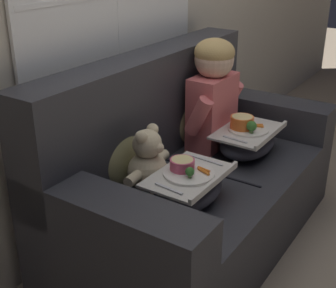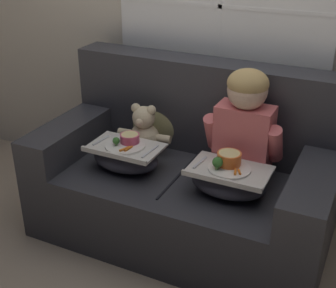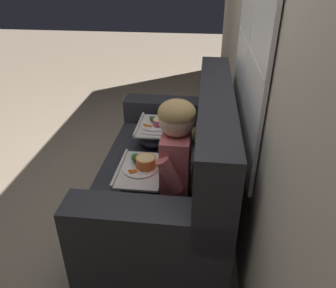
{
  "view_description": "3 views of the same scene",
  "coord_description": "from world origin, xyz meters",
  "px_view_note": "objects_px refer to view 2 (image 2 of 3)",
  "views": [
    {
      "loc": [
        -1.89,
        -1.06,
        1.54
      ],
      "look_at": [
        -0.1,
        0.14,
        0.58
      ],
      "focal_mm": 50.0,
      "sensor_mm": 36.0,
      "label": 1
    },
    {
      "loc": [
        0.94,
        -2.16,
        1.75
      ],
      "look_at": [
        -0.07,
        -0.05,
        0.61
      ],
      "focal_mm": 50.0,
      "sensor_mm": 36.0,
      "label": 2
    },
    {
      "loc": [
        2.0,
        0.25,
        1.73
      ],
      "look_at": [
        0.06,
        0.03,
        0.62
      ],
      "focal_mm": 35.0,
      "sensor_mm": 36.0,
      "label": 3
    }
  ],
  "objects_px": {
    "child_figure": "(245,119)",
    "teddy_bear": "(144,133)",
    "lap_tray_teddy": "(126,156)",
    "throw_pillow_behind_teddy": "(155,118)",
    "couch": "(188,177)",
    "throw_pillow_behind_child": "(251,136)",
    "lap_tray_child": "(228,179)"
  },
  "relations": [
    {
      "from": "child_figure",
      "to": "teddy_bear",
      "type": "distance_m",
      "value": 0.66
    },
    {
      "from": "teddy_bear",
      "to": "lap_tray_teddy",
      "type": "height_order",
      "value": "teddy_bear"
    },
    {
      "from": "lap_tray_teddy",
      "to": "throw_pillow_behind_teddy",
      "type": "bearing_deg",
      "value": 90.03
    },
    {
      "from": "child_figure",
      "to": "teddy_bear",
      "type": "bearing_deg",
      "value": -179.7
    },
    {
      "from": "couch",
      "to": "lap_tray_teddy",
      "type": "relative_size",
      "value": 4.07
    },
    {
      "from": "throw_pillow_behind_child",
      "to": "lap_tray_teddy",
      "type": "distance_m",
      "value": 0.73
    },
    {
      "from": "child_figure",
      "to": "lap_tray_teddy",
      "type": "bearing_deg",
      "value": -160.2
    },
    {
      "from": "throw_pillow_behind_child",
      "to": "throw_pillow_behind_teddy",
      "type": "distance_m",
      "value": 0.62
    },
    {
      "from": "throw_pillow_behind_child",
      "to": "child_figure",
      "type": "xyz_separation_m",
      "value": [
        -0.0,
        -0.15,
        0.16
      ]
    },
    {
      "from": "couch",
      "to": "child_figure",
      "type": "xyz_separation_m",
      "value": [
        0.31,
        0.03,
        0.42
      ]
    },
    {
      "from": "throw_pillow_behind_teddy",
      "to": "teddy_bear",
      "type": "bearing_deg",
      "value": -89.85
    },
    {
      "from": "throw_pillow_behind_child",
      "to": "lap_tray_child",
      "type": "relative_size",
      "value": 0.91
    },
    {
      "from": "teddy_bear",
      "to": "lap_tray_child",
      "type": "height_order",
      "value": "teddy_bear"
    },
    {
      "from": "throw_pillow_behind_teddy",
      "to": "lap_tray_teddy",
      "type": "relative_size",
      "value": 0.88
    },
    {
      "from": "child_figure",
      "to": "lap_tray_child",
      "type": "relative_size",
      "value": 1.47
    },
    {
      "from": "couch",
      "to": "throw_pillow_behind_teddy",
      "type": "xyz_separation_m",
      "value": [
        -0.31,
        0.19,
        0.25
      ]
    },
    {
      "from": "throw_pillow_behind_teddy",
      "to": "teddy_bear",
      "type": "height_order",
      "value": "throw_pillow_behind_teddy"
    },
    {
      "from": "couch",
      "to": "child_figure",
      "type": "relative_size",
      "value": 2.73
    },
    {
      "from": "throw_pillow_behind_teddy",
      "to": "lap_tray_teddy",
      "type": "distance_m",
      "value": 0.39
    },
    {
      "from": "couch",
      "to": "lap_tray_teddy",
      "type": "bearing_deg",
      "value": -148.51
    },
    {
      "from": "throw_pillow_behind_child",
      "to": "child_figure",
      "type": "bearing_deg",
      "value": -90.0
    },
    {
      "from": "throw_pillow_behind_teddy",
      "to": "lap_tray_teddy",
      "type": "bearing_deg",
      "value": -89.97
    },
    {
      "from": "couch",
      "to": "teddy_bear",
      "type": "height_order",
      "value": "couch"
    },
    {
      "from": "lap_tray_child",
      "to": "lap_tray_teddy",
      "type": "relative_size",
      "value": 1.01
    },
    {
      "from": "child_figure",
      "to": "lap_tray_child",
      "type": "height_order",
      "value": "child_figure"
    },
    {
      "from": "teddy_bear",
      "to": "lap_tray_child",
      "type": "xyz_separation_m",
      "value": [
        0.62,
        -0.22,
        -0.05
      ]
    },
    {
      "from": "couch",
      "to": "throw_pillow_behind_teddy",
      "type": "height_order",
      "value": "couch"
    },
    {
      "from": "throw_pillow_behind_teddy",
      "to": "teddy_bear",
      "type": "distance_m",
      "value": 0.16
    },
    {
      "from": "throw_pillow_behind_teddy",
      "to": "lap_tray_child",
      "type": "height_order",
      "value": "throw_pillow_behind_teddy"
    },
    {
      "from": "throw_pillow_behind_child",
      "to": "lap_tray_teddy",
      "type": "height_order",
      "value": "throw_pillow_behind_child"
    },
    {
      "from": "lap_tray_child",
      "to": "throw_pillow_behind_teddy",
      "type": "bearing_deg",
      "value": 148.73
    },
    {
      "from": "couch",
      "to": "lap_tray_child",
      "type": "distance_m",
      "value": 0.4
    }
  ]
}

